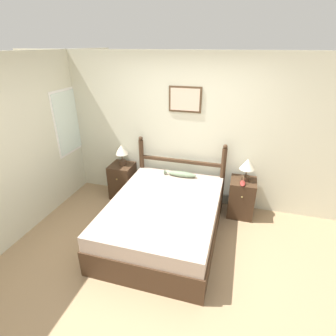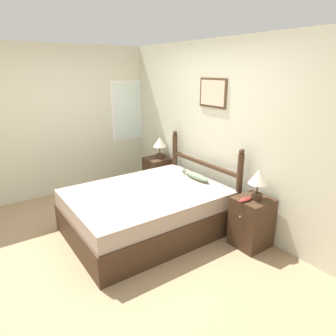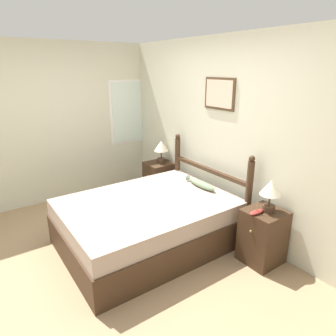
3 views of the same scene
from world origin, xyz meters
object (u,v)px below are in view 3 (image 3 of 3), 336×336
(nightstand_left, at_px, (159,181))
(fish_pillow, at_px, (201,184))
(table_lamp_left, at_px, (161,148))
(table_lamp_right, at_px, (271,190))
(nightstand_right, at_px, (263,236))
(model_boat, at_px, (257,212))
(bed, at_px, (148,222))

(nightstand_left, height_order, fish_pillow, fish_pillow)
(table_lamp_left, xyz_separation_m, table_lamp_right, (2.16, -0.02, 0.00))
(nightstand_left, bearing_deg, nightstand_right, 0.00)
(nightstand_left, xyz_separation_m, model_boat, (2.13, -0.14, 0.34))
(table_lamp_right, bearing_deg, nightstand_right, -139.67)
(nightstand_left, relative_size, nightstand_right, 1.00)
(bed, xyz_separation_m, nightstand_right, (1.07, 0.88, 0.03))
(bed, bearing_deg, nightstand_left, 140.78)
(nightstand_left, distance_m, fish_pillow, 1.16)
(nightstand_right, height_order, fish_pillow, fish_pillow)
(nightstand_right, height_order, table_lamp_right, table_lamp_right)
(nightstand_left, relative_size, model_boat, 3.24)
(bed, relative_size, fish_pillow, 3.80)
(table_lamp_right, bearing_deg, table_lamp_left, 179.42)
(bed, distance_m, model_boat, 1.34)
(bed, height_order, table_lamp_left, table_lamp_left)
(nightstand_right, xyz_separation_m, model_boat, (-0.02, -0.14, 0.34))
(bed, relative_size, nightstand_right, 3.23)
(nightstand_left, height_order, table_lamp_right, table_lamp_right)
(fish_pillow, bearing_deg, nightstand_right, 2.83)
(model_boat, bearing_deg, bed, -145.03)
(nightstand_right, distance_m, fish_pillow, 1.08)
(fish_pillow, bearing_deg, model_boat, -4.75)
(table_lamp_right, distance_m, model_boat, 0.28)
(bed, height_order, table_lamp_right, table_lamp_right)
(nightstand_right, bearing_deg, table_lamp_left, 178.94)
(model_boat, bearing_deg, table_lamp_left, 175.28)
(nightstand_left, xyz_separation_m, table_lamp_right, (2.17, 0.02, 0.57))
(table_lamp_right, distance_m, fish_pillow, 1.09)
(nightstand_right, relative_size, table_lamp_left, 1.74)
(table_lamp_left, height_order, table_lamp_right, same)
(nightstand_left, bearing_deg, table_lamp_right, 0.47)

